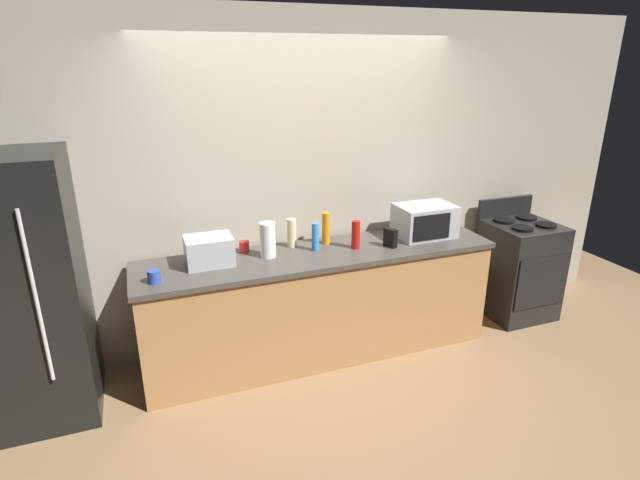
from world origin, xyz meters
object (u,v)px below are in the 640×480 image
object	(u,v)px
bottle_spray_cleaner	(315,237)
mug_red	(244,247)
refrigerator	(23,293)
bottle_hot_sauce	(356,235)
bottle_hand_soap	(292,233)
bottle_dish_soap	(326,228)
paper_towel_roll	(268,240)
cordless_phone	(390,238)
toaster_oven	(209,251)
microwave	(425,221)
mug_blue	(154,277)
stove_range	(518,268)

from	to	relation	value
bottle_spray_cleaner	mug_red	xyz separation A→B (m)	(-0.53, 0.16, -0.07)
refrigerator	bottle_hot_sauce	distance (m)	2.35
bottle_hand_soap	mug_red	xyz separation A→B (m)	(-0.39, 0.01, -0.07)
bottle_spray_cleaner	bottle_dish_soap	xyz separation A→B (m)	(0.14, 0.12, 0.02)
paper_towel_roll	bottle_hand_soap	distance (m)	0.28
cordless_phone	refrigerator	bearing A→B (deg)	157.27
toaster_oven	bottle_spray_cleaner	size ratio (longest dim) A/B	1.51
microwave	bottle_hot_sauce	bearing A→B (deg)	-174.51
cordless_phone	mug_blue	bearing A→B (deg)	160.80
refrigerator	microwave	size ratio (longest dim) A/B	3.75
refrigerator	bottle_spray_cleaner	world-z (taller)	refrigerator
paper_towel_roll	bottle_hand_soap	size ratio (longest dim) A/B	1.17
stove_range	paper_towel_roll	xyz separation A→B (m)	(-2.40, 0.05, 0.57)
mug_blue	mug_red	distance (m)	0.77
bottle_hot_sauce	mug_red	xyz separation A→B (m)	(-0.85, 0.22, -0.07)
toaster_oven	refrigerator	bearing A→B (deg)	-177.14
bottle_hot_sauce	bottle_hand_soap	xyz separation A→B (m)	(-0.46, 0.21, 0.00)
stove_range	paper_towel_roll	size ratio (longest dim) A/B	4.00
bottle_spray_cleaner	bottle_hand_soap	distance (m)	0.21
refrigerator	stove_range	distance (m)	4.07
toaster_oven	mug_red	size ratio (longest dim) A/B	3.78
cordless_phone	toaster_oven	bearing A→B (deg)	153.26
paper_towel_roll	bottle_spray_cleaner	bearing A→B (deg)	-0.20
bottle_dish_soap	mug_red	distance (m)	0.67
bottle_dish_soap	mug_red	world-z (taller)	bottle_dish_soap
bottle_hand_soap	mug_blue	world-z (taller)	bottle_hand_soap
mug_blue	bottle_hot_sauce	bearing A→B (deg)	4.51
bottle_dish_soap	bottle_hand_soap	size ratio (longest dim) A/B	1.13
mug_red	bottle_spray_cleaner	bearing A→B (deg)	-16.54
stove_range	bottle_hot_sauce	size ratio (longest dim) A/B	4.76
stove_range	bottle_spray_cleaner	world-z (taller)	bottle_spray_cleaner
cordless_phone	bottle_hot_sauce	xyz separation A→B (m)	(-0.27, 0.07, 0.04)
cordless_phone	mug_red	xyz separation A→B (m)	(-1.12, 0.29, -0.03)
stove_range	mug_red	distance (m)	2.61
refrigerator	toaster_oven	size ratio (longest dim) A/B	5.29
paper_towel_roll	mug_red	distance (m)	0.23
toaster_oven	cordless_phone	xyz separation A→B (m)	(1.41, -0.14, -0.03)
cordless_phone	bottle_hot_sauce	size ratio (longest dim) A/B	0.66
toaster_oven	mug_blue	size ratio (longest dim) A/B	3.87
paper_towel_roll	bottle_hot_sauce	bearing A→B (deg)	-5.44
mug_blue	bottle_spray_cleaner	bearing A→B (deg)	8.68
stove_range	bottle_hot_sauce	distance (m)	1.79
bottle_hot_sauce	microwave	bearing A→B (deg)	5.49
bottle_dish_soap	stove_range	bearing A→B (deg)	-5.01
paper_towel_roll	microwave	bearing A→B (deg)	-0.09
bottle_spray_cleaner	mug_red	size ratio (longest dim) A/B	2.49
mug_blue	microwave	bearing A→B (deg)	4.81
stove_range	bottle_spray_cleaner	bearing A→B (deg)	178.61
bottle_hand_soap	mug_blue	bearing A→B (deg)	-162.76
toaster_oven	bottle_hot_sauce	distance (m)	1.14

